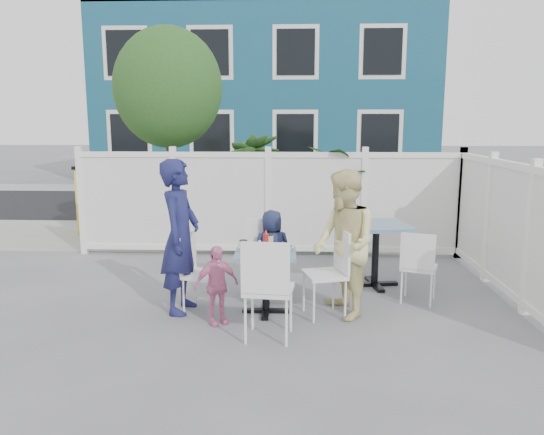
{
  "coord_description": "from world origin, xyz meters",
  "views": [
    {
      "loc": [
        0.5,
        -5.59,
        2.06
      ],
      "look_at": [
        0.25,
        0.31,
        0.98
      ],
      "focal_mm": 35.0,
      "sensor_mm": 36.0,
      "label": 1
    }
  ],
  "objects_px": {
    "main_table": "(266,265)",
    "chair_back": "(263,250)",
    "chair_left": "(196,267)",
    "boy": "(272,250)",
    "chair_right": "(332,266)",
    "woman": "(344,244)",
    "chair_near": "(267,283)",
    "man": "(180,237)",
    "spare_table": "(376,238)",
    "utility_cabinet": "(97,201)",
    "toddler": "(216,285)"
  },
  "relations": [
    {
      "from": "main_table",
      "to": "chair_near",
      "type": "height_order",
      "value": "chair_near"
    },
    {
      "from": "woman",
      "to": "boy",
      "type": "xyz_separation_m",
      "value": [
        -0.79,
        0.87,
        -0.29
      ]
    },
    {
      "from": "man",
      "to": "boy",
      "type": "relative_size",
      "value": 1.67
    },
    {
      "from": "chair_near",
      "to": "woman",
      "type": "distance_m",
      "value": 1.07
    },
    {
      "from": "chair_left",
      "to": "man",
      "type": "height_order",
      "value": "man"
    },
    {
      "from": "woman",
      "to": "spare_table",
      "type": "bearing_deg",
      "value": 137.65
    },
    {
      "from": "chair_left",
      "to": "toddler",
      "type": "distance_m",
      "value": 0.46
    },
    {
      "from": "chair_left",
      "to": "boy",
      "type": "relative_size",
      "value": 0.85
    },
    {
      "from": "chair_left",
      "to": "chair_near",
      "type": "relative_size",
      "value": 0.86
    },
    {
      "from": "main_table",
      "to": "chair_left",
      "type": "xyz_separation_m",
      "value": [
        -0.76,
        0.02,
        -0.04
      ]
    },
    {
      "from": "main_table",
      "to": "chair_right",
      "type": "xyz_separation_m",
      "value": [
        0.71,
        -0.04,
        0.01
      ]
    },
    {
      "from": "main_table",
      "to": "woman",
      "type": "xyz_separation_m",
      "value": [
        0.83,
        -0.05,
        0.25
      ]
    },
    {
      "from": "man",
      "to": "toddler",
      "type": "xyz_separation_m",
      "value": [
        0.44,
        -0.36,
        -0.42
      ]
    },
    {
      "from": "main_table",
      "to": "man",
      "type": "bearing_deg",
      "value": 178.77
    },
    {
      "from": "main_table",
      "to": "chair_back",
      "type": "xyz_separation_m",
      "value": [
        -0.08,
        0.78,
        -0.02
      ]
    },
    {
      "from": "chair_near",
      "to": "man",
      "type": "relative_size",
      "value": 0.59
    },
    {
      "from": "spare_table",
      "to": "chair_left",
      "type": "distance_m",
      "value": 2.31
    },
    {
      "from": "chair_near",
      "to": "toddler",
      "type": "height_order",
      "value": "chair_near"
    },
    {
      "from": "spare_table",
      "to": "chair_right",
      "type": "xyz_separation_m",
      "value": [
        -0.62,
        -1.05,
        -0.08
      ]
    },
    {
      "from": "spare_table",
      "to": "chair_back",
      "type": "xyz_separation_m",
      "value": [
        -1.4,
        -0.23,
        -0.11
      ]
    },
    {
      "from": "utility_cabinet",
      "to": "main_table",
      "type": "height_order",
      "value": "utility_cabinet"
    },
    {
      "from": "chair_right",
      "to": "chair_near",
      "type": "distance_m",
      "value": 0.97
    },
    {
      "from": "chair_right",
      "to": "chair_near",
      "type": "height_order",
      "value": "chair_near"
    },
    {
      "from": "chair_right",
      "to": "main_table",
      "type": "bearing_deg",
      "value": 70.88
    },
    {
      "from": "utility_cabinet",
      "to": "toddler",
      "type": "relative_size",
      "value": 1.46
    },
    {
      "from": "main_table",
      "to": "chair_right",
      "type": "distance_m",
      "value": 0.71
    },
    {
      "from": "chair_right",
      "to": "woman",
      "type": "xyz_separation_m",
      "value": [
        0.12,
        -0.01,
        0.24
      ]
    },
    {
      "from": "chair_right",
      "to": "spare_table",
      "type": "bearing_deg",
      "value": -46.13
    },
    {
      "from": "man",
      "to": "toddler",
      "type": "bearing_deg",
      "value": -122.47
    },
    {
      "from": "man",
      "to": "chair_left",
      "type": "bearing_deg",
      "value": -82.18
    },
    {
      "from": "chair_left",
      "to": "chair_back",
      "type": "bearing_deg",
      "value": 152.22
    },
    {
      "from": "boy",
      "to": "spare_table",
      "type": "bearing_deg",
      "value": 172.34
    },
    {
      "from": "utility_cabinet",
      "to": "chair_back",
      "type": "relative_size",
      "value": 1.37
    },
    {
      "from": "utility_cabinet",
      "to": "chair_near",
      "type": "height_order",
      "value": "utility_cabinet"
    },
    {
      "from": "chair_back",
      "to": "toddler",
      "type": "height_order",
      "value": "chair_back"
    },
    {
      "from": "chair_right",
      "to": "chair_left",
      "type": "bearing_deg",
      "value": 71.82
    },
    {
      "from": "toddler",
      "to": "woman",
      "type": "bearing_deg",
      "value": -18.88
    },
    {
      "from": "main_table",
      "to": "chair_near",
      "type": "relative_size",
      "value": 0.69
    },
    {
      "from": "main_table",
      "to": "boy",
      "type": "bearing_deg",
      "value": 87.67
    },
    {
      "from": "woman",
      "to": "toddler",
      "type": "distance_m",
      "value": 1.4
    },
    {
      "from": "woman",
      "to": "main_table",
      "type": "bearing_deg",
      "value": -110.77
    },
    {
      "from": "utility_cabinet",
      "to": "boy",
      "type": "height_order",
      "value": "utility_cabinet"
    },
    {
      "from": "spare_table",
      "to": "chair_back",
      "type": "height_order",
      "value": "chair_back"
    },
    {
      "from": "spare_table",
      "to": "chair_right",
      "type": "bearing_deg",
      "value": -120.43
    },
    {
      "from": "spare_table",
      "to": "man",
      "type": "relative_size",
      "value": 0.52
    },
    {
      "from": "chair_near",
      "to": "spare_table",
      "type": "bearing_deg",
      "value": 60.48
    },
    {
      "from": "main_table",
      "to": "chair_near",
      "type": "xyz_separation_m",
      "value": [
        0.06,
        -0.77,
        0.04
      ]
    },
    {
      "from": "man",
      "to": "boy",
      "type": "xyz_separation_m",
      "value": [
        0.96,
        0.8,
        -0.34
      ]
    },
    {
      "from": "spare_table",
      "to": "man",
      "type": "xyz_separation_m",
      "value": [
        -2.25,
        -0.99,
        0.21
      ]
    },
    {
      "from": "utility_cabinet",
      "to": "chair_left",
      "type": "relative_size",
      "value": 1.41
    }
  ]
}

